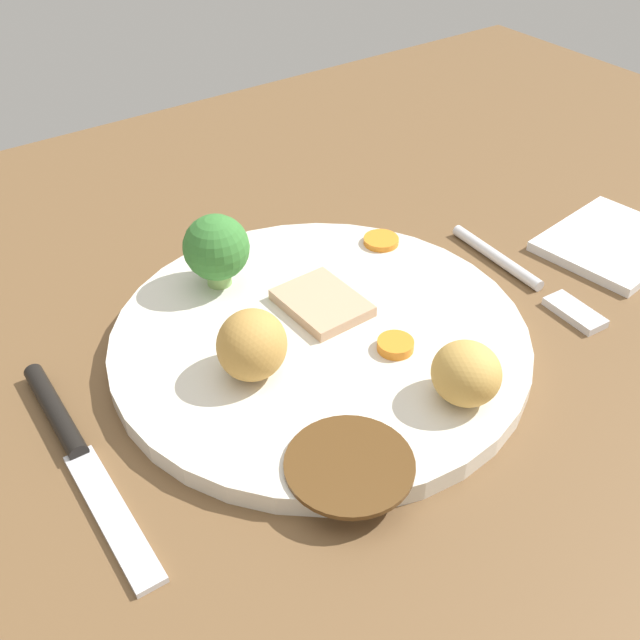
{
  "coord_description": "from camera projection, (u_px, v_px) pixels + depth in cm",
  "views": [
    {
      "loc": [
        24.13,
        33.05,
        36.86
      ],
      "look_at": [
        1.66,
        1.22,
        6.0
      ],
      "focal_mm": 42.11,
      "sensor_mm": 36.0,
      "label": 1
    }
  ],
  "objects": [
    {
      "name": "roast_potato_left",
      "position": [
        252.0,
        345.0,
        0.46
      ],
      "size": [
        6.45,
        6.47,
        4.37
      ],
      "primitive_type": "ellipsoid",
      "rotation": [
        0.0,
        0.0,
        0.83
      ],
      "color": "#BC8C42",
      "rests_on": "dinner_plate"
    },
    {
      "name": "carrot_coin_front",
      "position": [
        395.0,
        345.0,
        0.49
      ],
      "size": [
        2.41,
        2.41,
        0.67
      ],
      "primitive_type": "cylinder",
      "color": "orange",
      "rests_on": "dinner_plate"
    },
    {
      "name": "fork",
      "position": [
        527.0,
        278.0,
        0.57
      ],
      "size": [
        2.26,
        15.31,
        0.9
      ],
      "rotation": [
        0.0,
        0.0,
        1.52
      ],
      "color": "silver",
      "rests_on": "dining_table"
    },
    {
      "name": "dining_table",
      "position": [
        329.0,
        349.0,
        0.54
      ],
      "size": [
        120.0,
        84.0,
        3.6
      ],
      "primitive_type": "cube",
      "color": "brown",
      "rests_on": "ground"
    },
    {
      "name": "carrot_coin_back",
      "position": [
        381.0,
        241.0,
        0.59
      ],
      "size": [
        2.77,
        2.77,
        0.48
      ],
      "primitive_type": "cylinder",
      "color": "orange",
      "rests_on": "dinner_plate"
    },
    {
      "name": "broccoli_floret",
      "position": [
        216.0,
        249.0,
        0.53
      ],
      "size": [
        4.75,
        4.75,
        5.45
      ],
      "color": "#8CB766",
      "rests_on": "dinner_plate"
    },
    {
      "name": "gravy_pool",
      "position": [
        349.0,
        464.0,
        0.41
      ],
      "size": [
        7.27,
        7.27,
        0.3
      ],
      "primitive_type": "cylinder",
      "color": "#563819",
      "rests_on": "dinner_plate"
    },
    {
      "name": "knife",
      "position": [
        74.0,
        446.0,
        0.44
      ],
      "size": [
        1.9,
        18.52,
        1.2
      ],
      "rotation": [
        0.0,
        0.0,
        1.55
      ],
      "color": "black",
      "rests_on": "dining_table"
    },
    {
      "name": "folded_napkin",
      "position": [
        613.0,
        243.0,
        0.61
      ],
      "size": [
        12.11,
        10.4,
        0.8
      ],
      "primitive_type": "cube",
      "rotation": [
        0.0,
        0.0,
        0.14
      ],
      "color": "white",
      "rests_on": "dining_table"
    },
    {
      "name": "meat_slice_main",
      "position": [
        321.0,
        303.0,
        0.52
      ],
      "size": [
        5.01,
        6.31,
        0.8
      ],
      "primitive_type": "cube",
      "rotation": [
        0.0,
        0.0,
        1.6
      ],
      "color": "tan",
      "rests_on": "dinner_plate"
    },
    {
      "name": "dinner_plate",
      "position": [
        320.0,
        340.0,
        0.51
      ],
      "size": [
        28.13,
        28.13,
        1.4
      ],
      "primitive_type": "cylinder",
      "color": "silver",
      "rests_on": "dining_table"
    },
    {
      "name": "roast_potato_right",
      "position": [
        466.0,
        373.0,
        0.44
      ],
      "size": [
        4.68,
        4.81,
        3.84
      ],
      "primitive_type": "ellipsoid",
      "rotation": [
        0.0,
        0.0,
        1.43
      ],
      "color": "tan",
      "rests_on": "dinner_plate"
    }
  ]
}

